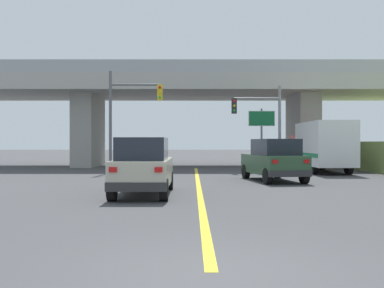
{
  "coord_description": "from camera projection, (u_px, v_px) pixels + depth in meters",
  "views": [
    {
      "loc": [
        -0.28,
        -6.41,
        1.85
      ],
      "look_at": [
        -0.32,
        23.26,
        1.75
      ],
      "focal_mm": 42.27,
      "sensor_mm": 36.0,
      "label": 1
    }
  ],
  "objects": [
    {
      "name": "box_truck",
      "position": [
        322.0,
        146.0,
        28.21
      ],
      "size": [
        2.33,
        7.54,
        3.1
      ],
      "color": "red",
      "rests_on": "ground"
    },
    {
      "name": "traffic_signal_farside",
      "position": [
        128.0,
        109.0,
        27.4
      ],
      "size": [
        3.27,
        0.36,
        6.19
      ],
      "color": "#56595E",
      "rests_on": "ground"
    },
    {
      "name": "suv_crossing",
      "position": [
        274.0,
        160.0,
        21.62
      ],
      "size": [
        2.66,
        4.8,
        2.02
      ],
      "rotation": [
        0.0,
        0.0,
        0.17
      ],
      "color": "#2D4C33",
      "rests_on": "ground"
    },
    {
      "name": "overpass_bridge",
      "position": [
        196.0,
        96.0,
        35.2
      ],
      "size": [
        35.81,
        8.68,
        7.55
      ],
      "color": "#A8A59E",
      "rests_on": "ground"
    },
    {
      "name": "suv_lead",
      "position": [
        144.0,
        166.0,
        15.87
      ],
      "size": [
        1.9,
        4.67,
        2.02
      ],
      "color": "#B7B29E",
      "rests_on": "ground"
    },
    {
      "name": "lane_divider_stripe",
      "position": [
        199.0,
        185.0,
        19.38
      ],
      "size": [
        0.2,
        25.92,
        0.01
      ],
      "primitive_type": "cube",
      "color": "yellow",
      "rests_on": "ground"
    },
    {
      "name": "traffic_signal_nearside",
      "position": [
        264.0,
        118.0,
        28.38
      ],
      "size": [
        3.12,
        0.36,
        5.43
      ],
      "color": "slate",
      "rests_on": "ground"
    },
    {
      "name": "highway_sign",
      "position": [
        262.0,
        124.0,
        31.66
      ],
      "size": [
        1.85,
        0.17,
        4.23
      ],
      "color": "slate",
      "rests_on": "ground"
    },
    {
      "name": "ground",
      "position": [
        196.0,
        166.0,
        35.22
      ],
      "size": [
        160.0,
        160.0,
        0.0
      ],
      "primitive_type": "plane",
      "color": "#424244"
    }
  ]
}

